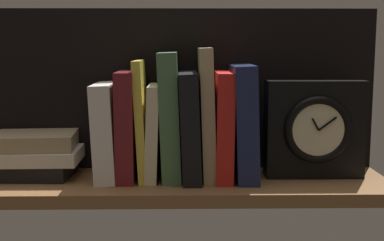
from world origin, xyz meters
TOP-DOWN VIEW (x-y plane):
  - ground_plane at (0.00, 0.00)cm, footprint 85.11×22.20cm
  - back_panel at (0.00, 10.50)cm, footprint 85.11×1.20cm
  - book_white_catcher at (-13.44, 1.69)cm, footprint 4.75×14.34cm
  - book_maroon_dawkins at (-9.36, 1.69)cm, footprint 3.56×13.68cm
  - book_yellow_seinlanguage at (-6.47, 1.69)cm, footprint 2.78×12.52cm
  - book_cream_twain at (-4.17, 1.69)cm, footprint 3.09×12.98cm
  - book_green_romantic at (-0.84, 1.69)cm, footprint 4.63×13.34cm
  - book_black_skeptic at (3.13, 1.69)cm, footprint 4.48×16.42cm
  - book_tan_shortstories at (6.52, 1.69)cm, footprint 3.44×13.14cm
  - book_red_requiem at (9.76, 1.69)cm, footprint 3.57×14.84cm
  - book_navy_bierce at (13.81, 1.69)cm, footprint 5.03×15.65cm
  - framed_clock at (28.18, 2.04)cm, footprint 19.55×7.01cm
  - book_stack_side at (-27.63, 3.12)cm, footprint 17.60×13.28cm

SIDE VIEW (x-z plane):
  - ground_plane at x=0.00cm, z-range -2.50..0.00cm
  - book_stack_side at x=-27.63cm, z-range 0.24..9.12cm
  - book_cream_twain at x=-4.17cm, z-range -0.04..18.72cm
  - book_white_catcher at x=-13.44cm, z-range -0.07..19.08cm
  - framed_clock at x=28.18cm, z-range 0.05..19.60cm
  - book_black_skeptic at x=3.13cm, z-range -0.06..21.27cm
  - book_red_requiem at x=9.76cm, z-range -0.02..21.28cm
  - book_maroon_dawkins at x=-9.36cm, z-range 0.00..21.37cm
  - book_navy_bierce at x=13.81cm, z-range -0.07..22.70cm
  - book_yellow_seinlanguage at x=-6.47cm, z-range -0.03..23.56cm
  - book_green_romantic at x=-0.84cm, z-range -0.06..25.13cm
  - book_tan_shortstories at x=6.52cm, z-range -0.04..25.99cm
  - back_panel at x=0.00cm, z-range 0.00..34.05cm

